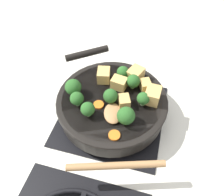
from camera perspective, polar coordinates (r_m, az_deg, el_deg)
The scene contains 20 objects.
ground_plane at distance 0.68m, azimuth -0.00°, elevation -4.45°, with size 2.40×2.40×0.00m, color silver.
front_burner_grate at distance 0.67m, azimuth -0.00°, elevation -3.86°, with size 0.31×0.31×0.03m.
skillet_pan at distance 0.64m, azimuth -0.07°, elevation -1.29°, with size 0.37×0.40×0.06m.
wooden_spoon at distance 0.53m, azimuth 0.65°, elevation -10.84°, with size 0.21×0.22×0.02m.
tofu_cube_center_large at distance 0.59m, azimuth 3.17°, elevation -0.91°, with size 0.04×0.03×0.03m, color tan.
tofu_cube_near_handle at distance 0.63m, azimuth 1.85°, elevation 3.88°, with size 0.04×0.03×0.03m, color tan.
tofu_cube_east_chunk at distance 0.64m, azimuth 8.69°, elevation 3.35°, with size 0.04×0.03×0.03m, color tan.
tofu_cube_west_chunk at distance 0.65m, azimuth -2.19°, elevation 5.95°, with size 0.04×0.04×0.04m, color tan.
tofu_cube_back_piece at distance 0.66m, azimuth 6.14°, elevation 6.12°, with size 0.05×0.04×0.04m, color tan.
tofu_cube_front_piece at distance 0.61m, azimuth 10.56°, elevation 0.72°, with size 0.05×0.04×0.04m, color tan.
broccoli_floret_near_spoon at distance 0.59m, azimuth -9.17°, elevation -0.17°, with size 0.04×0.04×0.04m.
broccoli_floret_center_top at distance 0.59m, azimuth -0.59°, elevation 0.56°, with size 0.04×0.04×0.05m.
broccoli_floret_east_rim at distance 0.63m, azimuth 5.55°, elevation 4.39°, with size 0.04×0.04×0.05m.
broccoli_floret_west_rim at distance 0.61m, azimuth -10.11°, elevation 2.80°, with size 0.05×0.05×0.05m.
broccoli_floret_north_edge at distance 0.56m, azimuth -6.36°, elevation -2.90°, with size 0.04×0.04×0.04m.
broccoli_floret_south_cluster at distance 0.59m, azimuth 8.19°, elevation -0.09°, with size 0.04×0.04×0.04m.
broccoli_floret_mid_floret at distance 0.54m, azimuth 3.67°, elevation -4.65°, with size 0.05×0.05×0.05m.
broccoli_floret_small_inner at distance 0.65m, azimuth 2.87°, elevation 6.69°, with size 0.04×0.04×0.04m.
carrot_slice_orange_thin at distance 0.60m, azimuth -3.50°, elevation -1.75°, with size 0.03×0.03×0.01m, color orange.
carrot_slice_near_center at distance 0.54m, azimuth 0.60°, elevation -9.69°, with size 0.03×0.03×0.01m, color orange.
Camera 1 is at (-0.10, 0.38, 0.55)m, focal length 35.00 mm.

